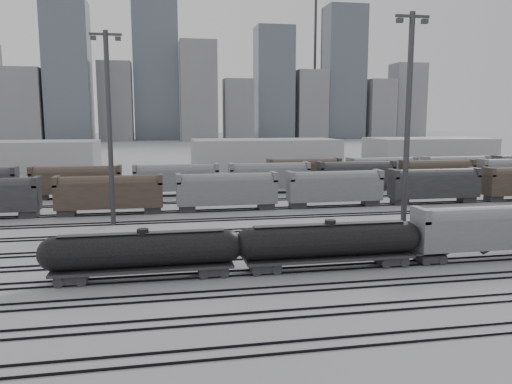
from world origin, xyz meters
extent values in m
plane|color=silver|center=(0.00, 0.00, 0.00)|extent=(900.00, 900.00, 0.00)
cube|color=black|center=(0.00, -14.72, 0.08)|extent=(220.00, 0.07, 0.16)
cube|color=black|center=(0.00, -13.28, 0.08)|extent=(220.00, 0.07, 0.16)
cube|color=black|center=(0.00, -9.72, 0.08)|extent=(220.00, 0.07, 0.16)
cube|color=black|center=(0.00, -8.28, 0.08)|extent=(220.00, 0.07, 0.16)
cube|color=black|center=(0.00, -4.72, 0.08)|extent=(220.00, 0.07, 0.16)
cube|color=black|center=(0.00, -3.28, 0.08)|extent=(220.00, 0.07, 0.16)
cube|color=black|center=(0.00, 0.28, 0.08)|extent=(220.00, 0.07, 0.16)
cube|color=black|center=(0.00, 1.72, 0.08)|extent=(220.00, 0.07, 0.16)
cube|color=black|center=(0.00, 5.28, 0.08)|extent=(220.00, 0.07, 0.16)
cube|color=black|center=(0.00, 6.72, 0.08)|extent=(220.00, 0.07, 0.16)
cube|color=black|center=(0.00, 10.28, 0.08)|extent=(220.00, 0.07, 0.16)
cube|color=black|center=(0.00, 11.72, 0.08)|extent=(220.00, 0.07, 0.16)
cube|color=black|center=(0.00, 17.28, 0.08)|extent=(220.00, 0.07, 0.16)
cube|color=black|center=(0.00, 18.72, 0.08)|extent=(220.00, 0.07, 0.16)
cube|color=black|center=(0.00, 24.28, 0.08)|extent=(220.00, 0.07, 0.16)
cube|color=black|center=(0.00, 25.72, 0.08)|extent=(220.00, 0.07, 0.16)
cube|color=black|center=(0.00, 31.28, 0.08)|extent=(220.00, 0.07, 0.16)
cube|color=black|center=(0.00, 32.72, 0.08)|extent=(220.00, 0.07, 0.16)
cube|color=black|center=(0.00, 39.28, 0.08)|extent=(220.00, 0.07, 0.16)
cube|color=black|center=(0.00, 40.72, 0.08)|extent=(220.00, 0.07, 0.16)
cube|color=black|center=(0.00, 47.28, 0.08)|extent=(220.00, 0.07, 0.16)
cube|color=black|center=(0.00, 48.72, 0.08)|extent=(220.00, 0.07, 0.16)
cube|color=black|center=(0.00, 55.28, 0.08)|extent=(220.00, 0.07, 0.16)
cube|color=black|center=(0.00, 56.72, 0.08)|extent=(220.00, 0.07, 0.16)
cube|color=#262629|center=(-26.26, 1.00, 0.54)|extent=(2.57, 2.08, 0.69)
cube|color=#262629|center=(-14.37, 1.00, 0.54)|extent=(2.57, 2.08, 0.69)
cube|color=#262629|center=(-20.32, 1.00, 1.04)|extent=(15.35, 2.67, 0.25)
cylinder|color=black|center=(-20.32, 1.00, 2.62)|extent=(14.36, 2.87, 2.87)
sphere|color=black|center=(-27.50, 1.00, 2.62)|extent=(2.87, 2.87, 2.87)
sphere|color=black|center=(-13.14, 1.00, 2.62)|extent=(2.87, 2.87, 2.87)
cylinder|color=black|center=(-20.32, 1.00, 4.21)|extent=(0.99, 0.99, 0.50)
cube|color=#262629|center=(-20.32, 1.00, 4.11)|extent=(13.86, 0.89, 0.06)
cube|color=#262629|center=(-9.68, 1.00, 0.56)|extent=(2.64, 2.13, 0.71)
cube|color=#262629|center=(2.51, 1.00, 0.56)|extent=(2.64, 2.13, 0.71)
cube|color=#262629|center=(-3.58, 1.00, 1.07)|extent=(15.75, 2.74, 0.25)
cylinder|color=black|center=(-3.58, 1.00, 2.69)|extent=(14.73, 2.95, 2.95)
sphere|color=black|center=(-10.95, 1.00, 2.69)|extent=(2.95, 2.95, 2.95)
sphere|color=black|center=(3.78, 1.00, 2.69)|extent=(2.95, 2.95, 2.95)
cylinder|color=black|center=(-3.58, 1.00, 4.32)|extent=(1.02, 1.02, 0.51)
cube|color=#262629|center=(-3.58, 1.00, 4.22)|extent=(14.22, 0.91, 0.06)
cube|color=#262629|center=(6.52, 1.00, 0.53)|extent=(2.50, 2.02, 0.67)
cube|color=slate|center=(12.28, 1.00, 2.78)|extent=(14.40, 2.88, 3.07)
cylinder|color=slate|center=(12.28, 1.00, 3.94)|extent=(13.06, 2.78, 2.78)
cube|color=slate|center=(5.37, 1.00, 4.70)|extent=(0.67, 2.88, 1.34)
cone|color=#262629|center=(12.28, 1.00, 0.91)|extent=(2.30, 2.30, 0.86)
cylinder|color=#38383A|center=(-24.92, 24.47, 12.26)|extent=(0.63, 0.63, 24.53)
cube|color=#38383A|center=(-24.92, 24.47, 24.04)|extent=(3.92, 0.29, 0.29)
cube|color=#38383A|center=(-26.39, 24.47, 23.55)|extent=(0.69, 0.49, 0.49)
cube|color=#38383A|center=(-23.45, 24.47, 23.55)|extent=(0.69, 0.49, 0.49)
cylinder|color=#38383A|center=(10.17, 13.48, 12.93)|extent=(0.66, 0.66, 25.87)
cube|color=#38383A|center=(10.17, 13.48, 25.35)|extent=(4.14, 0.31, 0.31)
cube|color=#38383A|center=(8.62, 13.48, 24.83)|extent=(0.72, 0.52, 0.52)
cube|color=#38383A|center=(11.72, 13.48, 24.83)|extent=(0.72, 0.52, 0.52)
cube|color=brown|center=(-26.00, 32.00, 2.80)|extent=(15.00, 3.00, 5.60)
cube|color=slate|center=(-9.00, 32.00, 2.80)|extent=(15.00, 3.00, 5.60)
cube|color=slate|center=(8.00, 32.00, 2.80)|extent=(15.00, 3.00, 5.60)
cube|color=#262629|center=(25.00, 32.00, 2.80)|extent=(15.00, 3.00, 5.60)
cube|color=brown|center=(-33.00, 48.00, 2.80)|extent=(15.00, 3.00, 5.60)
cube|color=slate|center=(-16.00, 48.00, 2.80)|extent=(15.00, 3.00, 5.60)
cube|color=slate|center=(1.00, 48.00, 2.80)|extent=(15.00, 3.00, 5.60)
cube|color=#262629|center=(18.00, 48.00, 2.80)|extent=(15.00, 3.00, 5.60)
cube|color=brown|center=(35.00, 48.00, 2.80)|extent=(15.00, 3.00, 5.60)
cube|color=brown|center=(10.00, 56.00, 2.80)|extent=(15.00, 3.00, 5.60)
cube|color=slate|center=(27.00, 56.00, 2.80)|extent=(15.00, 3.00, 5.60)
cube|color=slate|center=(44.00, 56.00, 2.80)|extent=(15.00, 3.00, 5.60)
cube|color=#9E9EA1|center=(10.00, 95.00, 4.00)|extent=(40.00, 18.00, 8.00)
cube|color=#9E9EA1|center=(60.00, 95.00, 4.00)|extent=(35.00, 18.00, 8.00)
cube|color=gray|center=(-95.00, 280.00, 21.00)|extent=(22.00, 17.60, 42.00)
cube|color=#515962|center=(-70.00, 280.00, 40.00)|extent=(25.00, 20.00, 80.00)
cube|color=gray|center=(-45.00, 280.00, 24.00)|extent=(20.00, 16.00, 48.00)
cube|color=#515962|center=(-20.00, 280.00, 47.50)|extent=(28.00, 22.40, 95.00)
cube|color=gray|center=(5.00, 280.00, 30.00)|extent=(22.00, 17.60, 60.00)
cube|color=gray|center=(30.00, 280.00, 19.00)|extent=(18.00, 14.40, 38.00)
cube|color=#515962|center=(55.00, 280.00, 36.00)|extent=(24.00, 19.20, 72.00)
cube|color=gray|center=(80.00, 280.00, 22.50)|extent=(20.00, 16.00, 45.00)
cube|color=#515962|center=(105.00, 280.00, 44.00)|extent=(26.00, 20.80, 88.00)
cube|color=gray|center=(130.00, 280.00, 20.00)|extent=(18.00, 14.40, 40.00)
cube|color=gray|center=(155.00, 280.00, 26.00)|extent=(22.00, 17.60, 52.00)
cylinder|color=#38383A|center=(-30.00, 305.00, 50.00)|extent=(1.80, 1.80, 100.00)
cylinder|color=#38383A|center=(90.00, 305.00, 50.00)|extent=(1.80, 1.80, 100.00)
camera|label=1|loc=(-18.63, -41.52, 13.75)|focal=35.00mm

